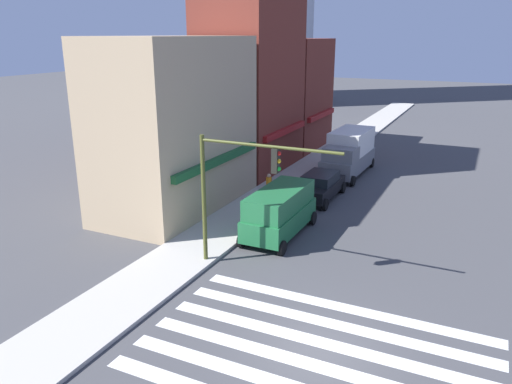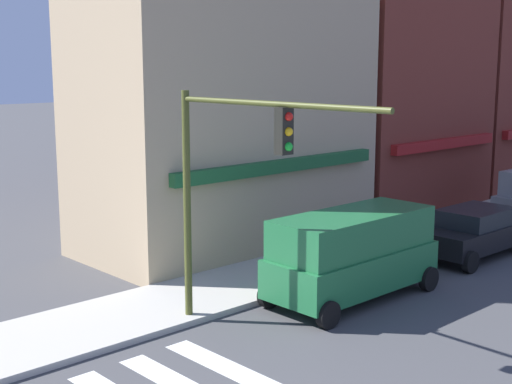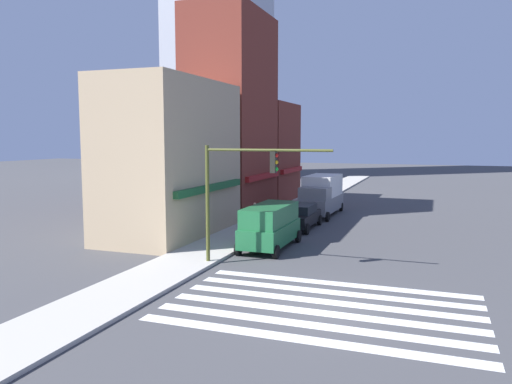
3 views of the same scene
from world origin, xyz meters
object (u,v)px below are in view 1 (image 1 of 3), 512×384
sedan_black (320,185)px  box_truck_grey (349,152)px  van_green (280,210)px  pedestrian_orange_vest (269,188)px  traffic_signal (236,179)px

sedan_black → box_truck_grey: 6.26m
van_green → pedestrian_orange_vest: (3.75, 2.23, -0.21)m
traffic_signal → box_truck_grey: traffic_signal is taller
box_truck_grey → van_green: bearing=-178.4°
box_truck_grey → pedestrian_orange_vest: 9.00m
van_green → sedan_black: (6.23, 0.00, -0.44)m
traffic_signal → pedestrian_orange_vest: 8.64m
traffic_signal → sedan_black: 10.82m
sedan_black → box_truck_grey: (6.22, -0.00, 0.75)m
van_green → box_truck_grey: 12.45m
sedan_black → traffic_signal: bearing=179.6°
traffic_signal → sedan_black: traffic_signal is taller
traffic_signal → sedan_black: size_ratio=1.35×
sedan_black → pedestrian_orange_vest: bearing=138.5°
sedan_black → pedestrian_orange_vest: size_ratio=2.50×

